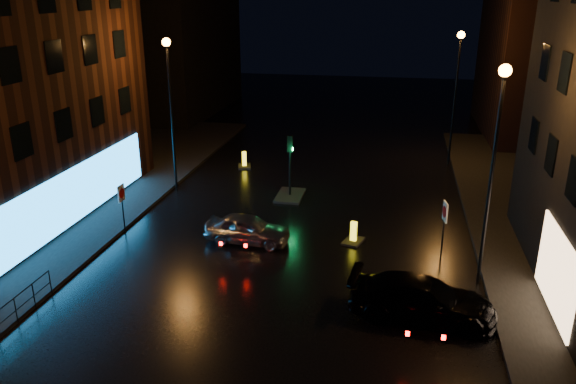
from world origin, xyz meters
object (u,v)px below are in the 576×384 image
object	(u,v)px
traffic_signal	(290,188)
road_sign_left	(122,197)
dark_sedan	(422,299)
bollard_near	(353,238)
road_sign_right	(445,216)
silver_hatchback	(248,229)
bollard_far	(244,164)

from	to	relation	value
traffic_signal	road_sign_left	distance (m)	9.22
dark_sedan	road_sign_left	world-z (taller)	road_sign_left
traffic_signal	bollard_near	distance (m)	6.56
road_sign_left	road_sign_right	size ratio (longest dim) A/B	0.93
bollard_near	road_sign_left	distance (m)	10.77
bollard_near	road_sign_right	bearing A→B (deg)	4.35
silver_hatchback	dark_sedan	xyz separation A→B (m)	(7.49, -4.82, 0.08)
traffic_signal	bollard_near	bearing A→B (deg)	-53.33
bollard_far	road_sign_left	size ratio (longest dim) A/B	0.57
traffic_signal	road_sign_left	world-z (taller)	traffic_signal
dark_sedan	road_sign_left	bearing A→B (deg)	75.32
traffic_signal	silver_hatchback	world-z (taller)	traffic_signal
dark_sedan	bollard_near	world-z (taller)	dark_sedan
silver_hatchback	bollard_far	distance (m)	11.40
silver_hatchback	road_sign_right	bearing A→B (deg)	-86.62
bollard_far	road_sign_right	world-z (taller)	road_sign_right
road_sign_left	road_sign_right	xyz separation A→B (m)	(14.39, 0.11, 0.14)
dark_sedan	bollard_far	size ratio (longest dim) A/B	3.76
bollard_near	road_sign_right	xyz separation A→B (m)	(3.78, -0.85, 1.68)
dark_sedan	road_sign_right	size ratio (longest dim) A/B	1.98
traffic_signal	silver_hatchback	size ratio (longest dim) A/B	0.91
bollard_far	road_sign_left	xyz separation A→B (m)	(-2.80, -11.01, 1.53)
bollard_near	road_sign_left	bearing A→B (deg)	-157.89
bollard_near	road_sign_left	world-z (taller)	road_sign_left
traffic_signal	road_sign_right	distance (m)	9.92
bollard_far	road_sign_right	size ratio (longest dim) A/B	0.53
dark_sedan	traffic_signal	bearing A→B (deg)	36.39
silver_hatchback	bollard_far	size ratio (longest dim) A/B	2.85
silver_hatchback	road_sign_right	xyz separation A→B (m)	(8.45, 0.05, 1.25)
dark_sedan	road_sign_right	xyz separation A→B (m)	(0.96, 4.87, 1.17)
dark_sedan	bollard_near	xyz separation A→B (m)	(-2.82, 5.72, -0.51)
silver_hatchback	traffic_signal	bearing A→B (deg)	-3.97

